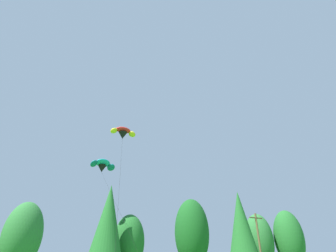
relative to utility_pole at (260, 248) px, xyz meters
The scene contains 10 objects.
treeline_tree_d 29.36m from the utility_pole, 162.79° to the left, with size 4.46×4.46×9.84m.
treeline_tree_e 20.12m from the utility_pole, 156.61° to the left, with size 4.45×4.45×12.96m.
treeline_tree_f 17.80m from the utility_pole, 143.78° to the left, with size 4.41×4.41×9.68m.
treeline_tree_g 10.07m from the utility_pole, 123.35° to the left, with size 5.13×5.13×12.32m.
treeline_tree_h 8.98m from the utility_pole, 64.92° to the left, with size 4.75×4.75×14.31m.
treeline_tree_i 15.02m from the utility_pole, 47.00° to the left, with size 4.96×4.96×11.71m.
treeline_tree_j 17.22m from the utility_pole, 29.51° to the left, with size 5.12×5.12×12.31m.
utility_pole is the anchor object (origin of this frame).
parafoil_kite_high_red_yellow 23.16m from the utility_pole, behind, with size 4.69×11.89×17.15m.
parafoil_kite_mid_teal 24.30m from the utility_pole, 155.00° to the left, with size 4.06×18.65×15.46m.
Camera 1 is at (-11.19, 6.05, 2.22)m, focal length 29.48 mm.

